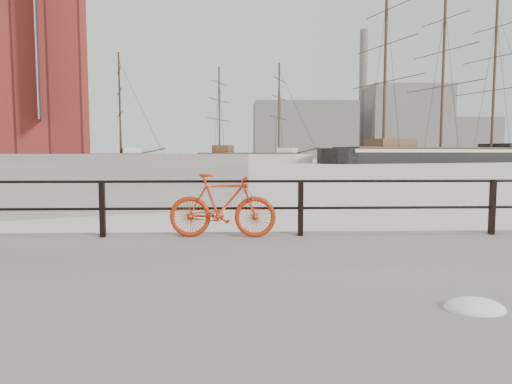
# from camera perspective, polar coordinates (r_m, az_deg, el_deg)

# --- Properties ---
(ground) EXTENTS (400.00, 400.00, 0.00)m
(ground) POSITION_cam_1_polar(r_m,az_deg,el_deg) (8.47, 5.40, -7.60)
(ground) COLOR white
(ground) RESTS_ON ground
(promenade) EXTENTS (36.00, 8.00, 0.35)m
(promenade) POSITION_cam_1_polar(r_m,az_deg,el_deg) (4.64, 12.23, -16.05)
(promenade) COLOR gray
(promenade) RESTS_ON ground
(far_quay) EXTENTS (78.44, 148.07, 1.80)m
(far_quay) POSITION_cam_1_polar(r_m,az_deg,el_deg) (89.13, -28.14, 3.68)
(far_quay) COLOR gray
(far_quay) RESTS_ON ground
(guardrail) EXTENTS (28.00, 0.10, 1.00)m
(guardrail) POSITION_cam_1_polar(r_m,az_deg,el_deg) (8.18, 5.59, -2.01)
(guardrail) COLOR black
(guardrail) RESTS_ON promenade
(bicycle) EXTENTS (1.87, 0.40, 1.12)m
(bicycle) POSITION_cam_1_polar(r_m,az_deg,el_deg) (8.00, -4.21, -1.70)
(bicycle) COLOR #B72C0C
(bicycle) RESTS_ON promenade
(barque_black) EXTENTS (65.17, 41.02, 34.95)m
(barque_black) POSITION_cam_1_polar(r_m,az_deg,el_deg) (98.48, 22.02, 3.43)
(barque_black) COLOR black
(barque_black) RESTS_ON ground
(schooner_mid) EXTENTS (30.12, 21.02, 20.07)m
(schooner_mid) POSITION_cam_1_polar(r_m,az_deg,el_deg) (91.30, -0.93, 3.70)
(schooner_mid) COLOR silver
(schooner_mid) RESTS_ON ground
(schooner_left) EXTENTS (27.88, 19.03, 19.28)m
(schooner_left) POSITION_cam_1_polar(r_m,az_deg,el_deg) (79.50, -20.67, 3.22)
(schooner_left) COLOR silver
(schooner_left) RESTS_ON ground
(apartment_grey) EXTENTS (26.02, 22.15, 23.20)m
(apartment_grey) POSITION_cam_1_polar(r_m,az_deg,el_deg) (101.90, -29.11, 10.76)
(apartment_grey) COLOR gray
(apartment_grey) RESTS_ON far_quay
(apartment_brick) EXTENTS (27.87, 22.90, 21.20)m
(apartment_brick) POSITION_cam_1_polar(r_m,az_deg,el_deg) (124.63, -28.19, 9.14)
(apartment_brick) COLOR brown
(apartment_brick) RESTS_ON far_quay
(industrial_west) EXTENTS (32.00, 18.00, 18.00)m
(industrial_west) POSITION_cam_1_polar(r_m,az_deg,el_deg) (149.86, 5.94, 7.56)
(industrial_west) COLOR gray
(industrial_west) RESTS_ON ground
(industrial_mid) EXTENTS (26.00, 20.00, 24.00)m
(industrial_mid) POSITION_cam_1_polar(r_m,az_deg,el_deg) (163.46, 18.06, 8.18)
(industrial_mid) COLOR gray
(industrial_mid) RESTS_ON ground
(industrial_east) EXTENTS (20.00, 16.00, 14.00)m
(industrial_east) POSITION_cam_1_polar(r_m,az_deg,el_deg) (176.95, 24.49, 6.09)
(industrial_east) COLOR gray
(industrial_east) RESTS_ON ground
(smokestack) EXTENTS (2.80, 2.80, 44.00)m
(smokestack) POSITION_cam_1_polar(r_m,az_deg,el_deg) (165.20, 13.21, 11.73)
(smokestack) COLOR gray
(smokestack) RESTS_ON ground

